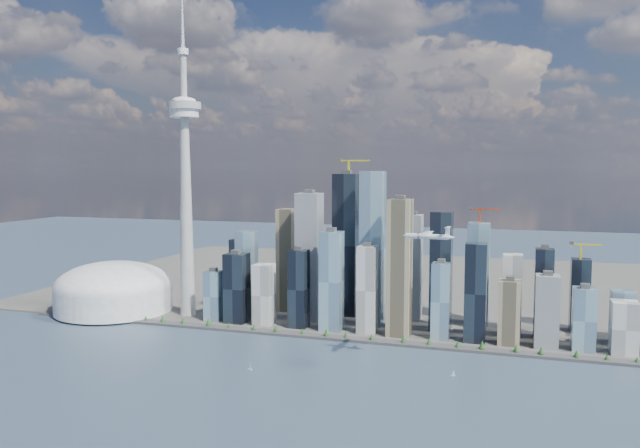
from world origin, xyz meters
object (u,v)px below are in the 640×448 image
(airplane, at_px, (428,236))
(sailboat_east, at_px, (453,374))
(dome_stadium, at_px, (114,290))
(needle_tower, at_px, (185,178))
(sailboat_west, at_px, (250,367))

(airplane, relative_size, sailboat_east, 7.77)
(dome_stadium, distance_m, sailboat_east, 624.11)
(sailboat_east, bearing_deg, needle_tower, 162.71)
(needle_tower, distance_m, sailboat_west, 388.99)
(dome_stadium, bearing_deg, needle_tower, 4.09)
(sailboat_west, bearing_deg, dome_stadium, 172.98)
(sailboat_west, height_order, sailboat_east, sailboat_west)
(airplane, height_order, sailboat_west, airplane)
(needle_tower, distance_m, airplane, 470.51)
(sailboat_east, bearing_deg, airplane, -160.82)
(airplane, bearing_deg, sailboat_west, -163.21)
(needle_tower, relative_size, dome_stadium, 2.75)
(airplane, distance_m, sailboat_west, 276.15)
(airplane, distance_m, sailboat_east, 173.11)
(dome_stadium, relative_size, sailboat_west, 18.95)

